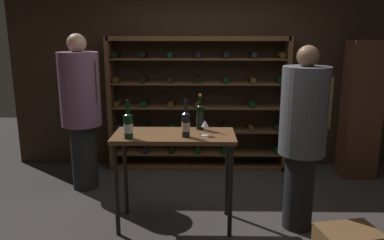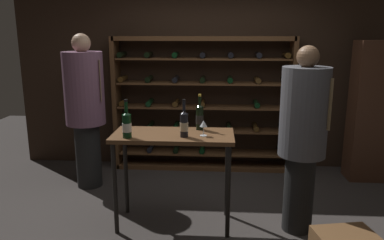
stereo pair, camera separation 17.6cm
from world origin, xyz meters
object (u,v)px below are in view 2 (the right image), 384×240
object	(u,v)px
wine_rack	(202,104)
wine_bottle_amber_reserve	(184,124)
person_guest_plum_blouse	(303,133)
wine_glass_stemmed_left	(204,125)
tasting_table	(173,146)
wine_bottle_red_label	(127,124)
display_cabinet	(368,112)
person_guest_khaki	(85,105)
wine_bottle_gold_foil	(200,117)

from	to	relation	value
wine_rack	wine_bottle_amber_reserve	bearing A→B (deg)	-93.20
person_guest_plum_blouse	wine_glass_stemmed_left	bearing A→B (deg)	-123.66
tasting_table	wine_bottle_red_label	bearing A→B (deg)	-157.41
wine_bottle_amber_reserve	wine_bottle_red_label	world-z (taller)	wine_bottle_red_label
wine_rack	display_cabinet	size ratio (longest dim) A/B	1.37
wine_rack	wine_glass_stemmed_left	bearing A→B (deg)	-87.33
person_guest_khaki	wine_bottle_gold_foil	world-z (taller)	person_guest_khaki
wine_rack	wine_bottle_gold_foil	distance (m)	1.51
tasting_table	wine_bottle_amber_reserve	size ratio (longest dim) A/B	3.29
wine_bottle_amber_reserve	wine_bottle_red_label	bearing A→B (deg)	-173.05
person_guest_plum_blouse	wine_bottle_gold_foil	distance (m)	1.01
wine_bottle_red_label	person_guest_plum_blouse	bearing A→B (deg)	5.10
person_guest_khaki	display_cabinet	distance (m)	3.64
person_guest_khaki	display_cabinet	size ratio (longest dim) A/B	1.05
tasting_table	wine_rack	bearing A→B (deg)	82.61
display_cabinet	wine_bottle_red_label	world-z (taller)	display_cabinet
person_guest_plum_blouse	display_cabinet	size ratio (longest dim) A/B	0.99
person_guest_plum_blouse	wine_bottle_gold_foil	size ratio (longest dim) A/B	4.99
wine_rack	person_guest_plum_blouse	world-z (taller)	wine_rack
wine_bottle_red_label	wine_glass_stemmed_left	xyz separation A→B (m)	(0.71, 0.11, -0.02)
wine_bottle_amber_reserve	wine_glass_stemmed_left	world-z (taller)	wine_bottle_amber_reserve
wine_bottle_gold_foil	person_guest_khaki	bearing A→B (deg)	152.69
wine_rack	wine_bottle_gold_foil	xyz separation A→B (m)	(0.03, -1.50, 0.16)
person_guest_plum_blouse	wine_glass_stemmed_left	distance (m)	0.94
person_guest_plum_blouse	wine_rack	bearing A→B (deg)	175.08
wine_bottle_red_label	person_guest_khaki	bearing A→B (deg)	125.53
person_guest_khaki	person_guest_plum_blouse	bearing A→B (deg)	49.50
wine_glass_stemmed_left	display_cabinet	bearing A→B (deg)	35.09
tasting_table	person_guest_plum_blouse	xyz separation A→B (m)	(1.24, -0.02, 0.16)
person_guest_plum_blouse	wine_bottle_red_label	bearing A→B (deg)	-120.80
person_guest_khaki	person_guest_plum_blouse	xyz separation A→B (m)	(2.44, -0.95, -0.05)
wine_bottle_red_label	tasting_table	bearing A→B (deg)	22.59
person_guest_plum_blouse	wine_bottle_amber_reserve	world-z (taller)	person_guest_plum_blouse
wine_glass_stemmed_left	wine_bottle_amber_reserve	bearing A→B (deg)	-165.74
wine_bottle_amber_reserve	wine_bottle_red_label	xyz separation A→B (m)	(-0.53, -0.06, 0.00)
tasting_table	display_cabinet	distance (m)	2.79
person_guest_khaki	wine_bottle_red_label	bearing A→B (deg)	16.36
wine_rack	display_cabinet	bearing A→B (deg)	-6.75
person_guest_khaki	display_cabinet	world-z (taller)	person_guest_khaki
wine_rack	person_guest_plum_blouse	size ratio (longest dim) A/B	1.38
display_cabinet	wine_bottle_red_label	distance (m)	3.24
wine_rack	person_guest_khaki	bearing A→B (deg)	-152.06
wine_bottle_red_label	wine_bottle_gold_foil	bearing A→B (deg)	27.83
tasting_table	person_guest_plum_blouse	size ratio (longest dim) A/B	0.65
wine_rack	wine_bottle_gold_foil	size ratio (longest dim) A/B	6.90
person_guest_plum_blouse	wine_bottle_red_label	size ratio (longest dim) A/B	4.98
person_guest_plum_blouse	wine_glass_stemmed_left	world-z (taller)	person_guest_plum_blouse
wine_rack	wine_glass_stemmed_left	xyz separation A→B (m)	(0.08, -1.74, 0.13)
wine_bottle_gold_foil	wine_glass_stemmed_left	world-z (taller)	wine_bottle_gold_foil
display_cabinet	wine_bottle_red_label	bearing A→B (deg)	-150.56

